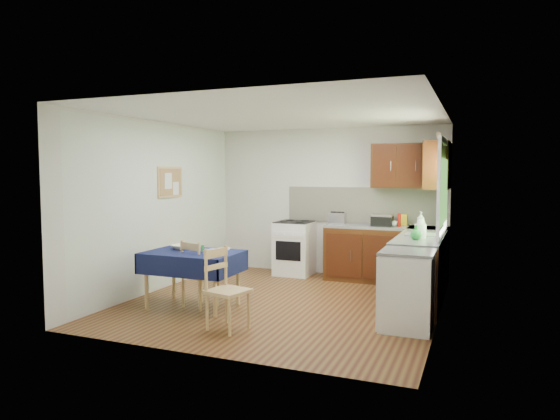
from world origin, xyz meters
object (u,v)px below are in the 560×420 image
at_px(toaster, 337,218).
at_px(dining_table, 193,260).
at_px(chair_far, 198,272).
at_px(sandwich_press, 382,220).
at_px(kettle, 420,230).
at_px(dish_rack, 423,233).
at_px(chair_near, 225,286).

bearing_deg(toaster, dining_table, -141.76).
distance_m(dining_table, chair_far, 0.17).
bearing_deg(sandwich_press, chair_far, -121.84).
bearing_deg(kettle, dining_table, -158.23).
height_order(chair_far, dish_rack, dish_rack).
height_order(chair_far, sandwich_press, sandwich_press).
distance_m(chair_near, kettle, 2.64).
bearing_deg(dining_table, chair_far, 10.30).
relative_size(chair_near, toaster, 3.35).
relative_size(chair_far, kettle, 3.53).
height_order(dining_table, sandwich_press, sandwich_press).
height_order(dining_table, kettle, kettle).
xyz_separation_m(dining_table, kettle, (2.73, 1.09, 0.39)).
relative_size(chair_far, toaster, 3.22).
distance_m(dining_table, toaster, 2.74).
xyz_separation_m(toaster, dish_rack, (1.46, -0.98, -0.07)).
height_order(toaster, dish_rack, dish_rack).
xyz_separation_m(chair_far, kettle, (2.66, 1.08, 0.55)).
bearing_deg(kettle, toaster, 138.04).
distance_m(chair_near, sandwich_press, 3.32).
height_order(chair_far, chair_near, chair_near).
relative_size(sandwich_press, dish_rack, 0.69).
relative_size(toaster, kettle, 1.10).
bearing_deg(chair_near, sandwich_press, -7.92).
height_order(dining_table, dish_rack, dish_rack).
bearing_deg(chair_far, toaster, -100.46).
relative_size(dining_table, toaster, 4.41).
xyz_separation_m(dish_rack, kettle, (-0.00, -0.34, 0.08)).
height_order(chair_near, kettle, kettle).
bearing_deg(sandwich_press, chair_near, -104.22).
relative_size(chair_near, sandwich_press, 2.84).
bearing_deg(chair_far, dining_table, 20.43).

